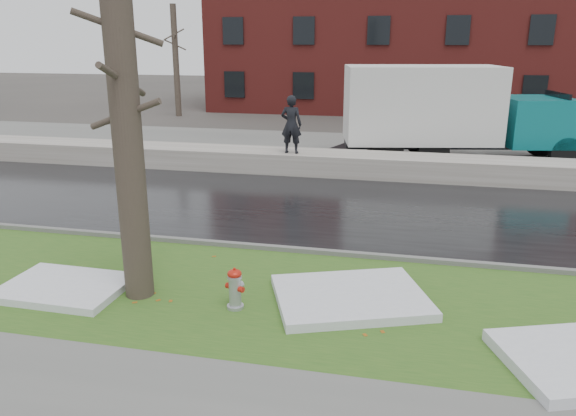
% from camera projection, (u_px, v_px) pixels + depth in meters
% --- Properties ---
extents(ground, '(120.00, 120.00, 0.00)m').
position_uv_depth(ground, '(297.00, 272.00, 11.35)').
color(ground, '#47423D').
rests_on(ground, ground).
extents(verge, '(60.00, 4.50, 0.04)m').
position_uv_depth(verge, '(282.00, 298.00, 10.18)').
color(verge, '#2C531B').
rests_on(verge, ground).
extents(road, '(60.00, 7.00, 0.03)m').
position_uv_depth(road, '(330.00, 209.00, 15.55)').
color(road, black).
rests_on(road, ground).
extents(parking_lot, '(60.00, 9.00, 0.03)m').
position_uv_depth(parking_lot, '(360.00, 151.00, 23.49)').
color(parking_lot, slate).
rests_on(parking_lot, ground).
extents(curb, '(60.00, 0.15, 0.14)m').
position_uv_depth(curb, '(306.00, 251.00, 12.26)').
color(curb, slate).
rests_on(curb, ground).
extents(snowbank, '(60.00, 1.60, 0.75)m').
position_uv_depth(snowbank, '(348.00, 164.00, 19.37)').
color(snowbank, '#B2ACA3').
rests_on(snowbank, ground).
extents(brick_building, '(26.00, 12.00, 10.00)m').
position_uv_depth(brick_building, '(418.00, 32.00, 37.51)').
color(brick_building, maroon).
rests_on(brick_building, ground).
extents(bg_tree_left, '(1.40, 1.62, 6.50)m').
position_uv_depth(bg_tree_left, '(176.00, 60.00, 33.46)').
color(bg_tree_left, brown).
rests_on(bg_tree_left, ground).
extents(bg_tree_center, '(1.40, 1.62, 6.50)m').
position_uv_depth(bg_tree_center, '(288.00, 58.00, 35.93)').
color(bg_tree_center, brown).
rests_on(bg_tree_center, ground).
extents(fire_hydrant, '(0.37, 0.35, 0.75)m').
position_uv_depth(fire_hydrant, '(235.00, 287.00, 9.63)').
color(fire_hydrant, '#A0A3A8').
rests_on(fire_hydrant, verge).
extents(tree, '(1.33, 1.58, 6.38)m').
position_uv_depth(tree, '(126.00, 118.00, 9.35)').
color(tree, brown).
rests_on(tree, verge).
extents(box_truck, '(10.88, 4.26, 3.59)m').
position_uv_depth(box_truck, '(451.00, 112.00, 21.05)').
color(box_truck, black).
rests_on(box_truck, ground).
extents(worker, '(0.73, 0.49, 1.97)m').
position_uv_depth(worker, '(291.00, 124.00, 19.06)').
color(worker, black).
rests_on(worker, snowbank).
extents(snow_patch_near, '(3.14, 2.80, 0.16)m').
position_uv_depth(snow_patch_near, '(350.00, 297.00, 9.97)').
color(snow_patch_near, silver).
rests_on(snow_patch_near, verge).
extents(snow_patch_far, '(2.23, 1.64, 0.14)m').
position_uv_depth(snow_patch_far, '(64.00, 287.00, 10.38)').
color(snow_patch_far, silver).
rests_on(snow_patch_far, verge).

